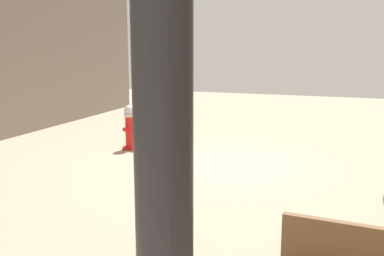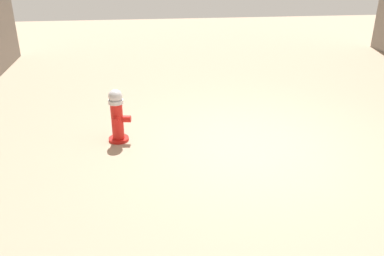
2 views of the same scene
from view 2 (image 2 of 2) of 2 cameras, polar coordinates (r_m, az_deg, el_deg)
The scene contains 2 objects.
ground_plane at distance 7.08m, azimuth 7.83°, elevation -2.56°, with size 23.40×23.40×0.00m, color tan.
fire_hydrant at distance 7.15m, azimuth -10.13°, elevation 1.69°, with size 0.41×0.43×0.93m.
Camera 2 is at (1.60, 6.09, 3.25)m, focal length 39.21 mm.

